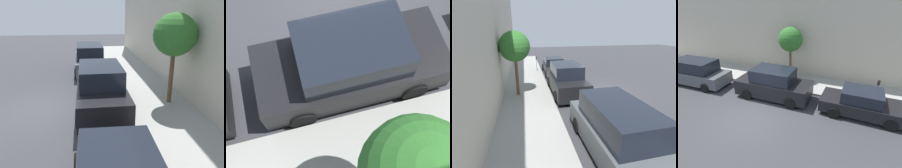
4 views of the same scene
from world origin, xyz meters
TOP-DOWN VIEW (x-y plane):
  - ground_plane at (0.00, 0.00)m, footprint 60.00×60.00m
  - sidewalk at (4.98, 0.00)m, footprint 2.95×32.00m
  - parked_suv_second at (2.43, -0.21)m, footprint 2.08×4.80m
  - parked_minivan_third at (2.14, 6.05)m, footprint 2.02×4.93m
  - street_tree at (5.56, -0.16)m, footprint 1.81×1.81m

SIDE VIEW (x-z plane):
  - ground_plane at x=0.00m, z-range 0.00..0.00m
  - sidewalk at x=4.98m, z-range 0.00..0.15m
  - parked_minivan_third at x=2.14m, z-range -0.03..1.87m
  - parked_suv_second at x=2.43m, z-range -0.06..1.92m
  - street_tree at x=5.56m, z-range 1.18..5.10m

